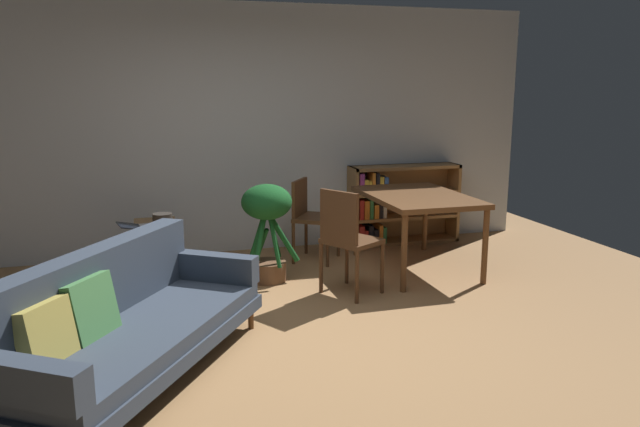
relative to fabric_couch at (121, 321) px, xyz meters
name	(u,v)px	position (x,y,z in m)	size (l,w,h in m)	color
ground_plane	(301,342)	(1.22, 0.21, -0.38)	(8.16, 8.16, 0.00)	#A87A4C
back_wall_panel	(239,130)	(1.22, 2.91, 0.97)	(6.80, 0.10, 2.70)	silver
fabric_couch	(121,321)	(0.00, 0.00, 0.00)	(1.83, 2.18, 0.81)	brown
media_console	(158,260)	(0.27, 1.75, -0.11)	(0.39, 1.29, 0.53)	olive
open_laptop	(144,226)	(0.16, 1.91, 0.17)	(0.46, 0.35, 0.06)	silver
desk_speaker	(163,226)	(0.32, 1.47, 0.27)	(0.17, 0.17, 0.22)	#2D2823
potted_floor_plant	(267,219)	(1.27, 1.69, 0.22)	(0.54, 0.51, 0.93)	brown
dining_table	(417,202)	(2.79, 1.66, 0.31)	(0.92, 1.37, 0.77)	brown
dining_chair_near	(347,235)	(1.86, 1.10, 0.17)	(0.57, 0.59, 0.95)	#56351E
dining_chair_far	(310,214)	(1.85, 2.28, 0.12)	(0.59, 0.60, 0.86)	#56351E
bookshelf	(394,205)	(3.00, 2.72, 0.07)	(1.31, 0.32, 0.92)	olive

